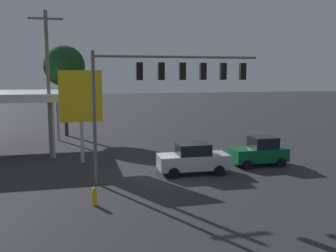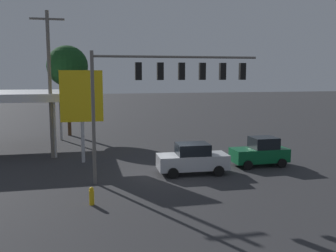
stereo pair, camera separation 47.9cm
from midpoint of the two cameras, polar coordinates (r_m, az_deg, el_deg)
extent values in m
plane|color=#2D2D30|center=(23.45, 0.58, -7.47)|extent=(200.00, 200.00, 0.00)
cylinder|color=slate|center=(21.29, -11.78, 1.08)|extent=(0.20, 0.20, 7.50)
cylinder|color=slate|center=(21.87, 0.97, 10.48)|extent=(9.69, 0.14, 0.14)
cube|color=black|center=(21.39, -5.02, 8.31)|extent=(0.36, 0.28, 1.00)
sphere|color=#FF4141|center=(21.57, -5.10, 9.11)|extent=(0.22, 0.22, 0.22)
sphere|color=#392305|center=(21.57, -5.09, 8.31)|extent=(0.22, 0.22, 0.22)
sphere|color=black|center=(21.57, -5.08, 7.51)|extent=(0.22, 0.22, 0.22)
cube|color=black|center=(21.62, -1.68, 8.34)|extent=(0.36, 0.28, 1.00)
sphere|color=#FF4141|center=(21.80, -1.78, 9.12)|extent=(0.22, 0.22, 0.22)
sphere|color=#392305|center=(21.80, -1.78, 8.33)|extent=(0.22, 0.22, 0.22)
sphere|color=black|center=(21.80, -1.78, 7.54)|extent=(0.22, 0.22, 0.22)
cube|color=black|center=(21.91, 1.58, 8.33)|extent=(0.36, 0.28, 1.00)
sphere|color=#FF4141|center=(22.09, 1.46, 9.10)|extent=(0.22, 0.22, 0.22)
sphere|color=#392305|center=(22.09, 1.45, 8.33)|extent=(0.22, 0.22, 0.22)
sphere|color=black|center=(22.09, 1.45, 7.55)|extent=(0.22, 0.22, 0.22)
cube|color=black|center=(22.28, 4.74, 8.30)|extent=(0.36, 0.28, 1.00)
sphere|color=#FF4141|center=(22.46, 4.60, 9.06)|extent=(0.22, 0.22, 0.22)
sphere|color=#392305|center=(22.45, 4.59, 8.30)|extent=(0.22, 0.22, 0.22)
sphere|color=black|center=(22.45, 4.58, 7.53)|extent=(0.22, 0.22, 0.22)
cube|color=black|center=(22.71, 7.79, 8.25)|extent=(0.36, 0.28, 1.00)
sphere|color=#FF4141|center=(22.88, 7.64, 9.00)|extent=(0.22, 0.22, 0.22)
sphere|color=#392305|center=(22.88, 7.62, 8.25)|extent=(0.22, 0.22, 0.22)
sphere|color=black|center=(22.88, 7.61, 7.49)|extent=(0.22, 0.22, 0.22)
cube|color=black|center=(23.20, 10.72, 8.17)|extent=(0.36, 0.28, 1.00)
sphere|color=#FF4141|center=(23.37, 10.55, 8.91)|extent=(0.22, 0.22, 0.22)
sphere|color=#392305|center=(23.36, 10.53, 8.17)|extent=(0.22, 0.22, 0.22)
sphere|color=black|center=(23.36, 10.51, 7.44)|extent=(0.22, 0.22, 0.22)
cylinder|color=slate|center=(28.69, -18.21, 5.80)|extent=(0.26, 0.26, 10.72)
cube|color=slate|center=(28.94, -18.63, 15.25)|extent=(2.40, 0.14, 0.14)
cylinder|color=#B7B7BC|center=(36.72, -16.78, 1.12)|extent=(0.24, 0.24, 4.20)
cylinder|color=#B7B7BC|center=(29.08, -17.56, -0.62)|extent=(0.24, 0.24, 4.20)
cylinder|color=#B7B7BC|center=(26.82, -13.56, 1.32)|extent=(0.24, 0.24, 6.49)
cube|color=yellow|center=(26.70, -13.66, 4.42)|extent=(2.94, 0.24, 3.58)
cube|color=black|center=(26.83, -13.66, 4.44)|extent=(2.06, 0.04, 1.25)
cube|color=silver|center=(23.67, 3.25, -5.39)|extent=(4.46, 1.95, 0.90)
cube|color=black|center=(23.50, 3.26, -3.49)|extent=(2.06, 1.72, 0.70)
cylinder|color=black|center=(22.59, 0.31, -7.21)|extent=(0.67, 0.24, 0.66)
cylinder|color=black|center=(24.33, -0.60, -6.10)|extent=(0.67, 0.24, 0.66)
cylinder|color=black|center=(23.33, 7.25, -6.78)|extent=(0.67, 0.24, 0.66)
cylinder|color=black|center=(25.03, 5.87, -5.75)|extent=(0.67, 0.24, 0.66)
cube|color=#0C592D|center=(26.42, 13.14, -4.23)|extent=(3.82, 1.75, 0.90)
cube|color=black|center=(26.40, 13.77, -2.42)|extent=(1.72, 1.59, 0.76)
cylinder|color=black|center=(25.22, 11.52, -5.81)|extent=(0.62, 0.23, 0.62)
cylinder|color=black|center=(26.75, 9.89, -4.98)|extent=(0.62, 0.23, 0.62)
cylinder|color=black|center=(26.37, 16.37, -5.37)|extent=(0.62, 0.23, 0.62)
cylinder|color=black|center=(27.84, 14.54, -4.61)|extent=(0.62, 0.23, 0.62)
cylinder|color=#4C331E|center=(39.23, -15.64, 2.61)|extent=(0.36, 0.36, 5.60)
sphere|color=#143D19|center=(39.09, -15.87, 8.79)|extent=(4.08, 4.08, 4.08)
cylinder|color=gold|center=(18.55, -11.90, -10.72)|extent=(0.24, 0.24, 0.70)
sphere|color=gold|center=(18.42, -11.93, -9.48)|extent=(0.22, 0.22, 0.22)
camera|label=1|loc=(0.24, -90.55, -0.08)|focal=40.00mm
camera|label=2|loc=(0.24, 89.45, 0.08)|focal=40.00mm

